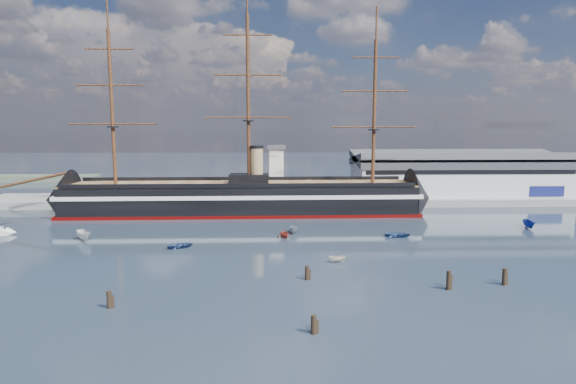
{
  "coord_description": "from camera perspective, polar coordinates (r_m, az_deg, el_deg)",
  "views": [
    {
      "loc": [
        1.83,
        -63.08,
        22.66
      ],
      "look_at": [
        5.05,
        35.0,
        9.0
      ],
      "focal_mm": 30.0,
      "sensor_mm": 36.0,
      "label": 1
    }
  ],
  "objects": [
    {
      "name": "ground",
      "position": [
        105.56,
        -2.84,
        -4.48
      ],
      "size": [
        600.0,
        600.0,
        0.0
      ],
      "primitive_type": "plane",
      "color": "#1A2936",
      "rests_on": "ground"
    },
    {
      "name": "quay",
      "position": [
        141.15,
        1.46,
        -1.32
      ],
      "size": [
        180.0,
        18.0,
        2.0
      ],
      "primitive_type": "cube",
      "color": "slate",
      "rests_on": "ground"
    },
    {
      "name": "warehouse",
      "position": [
        154.41,
        19.47,
        2.02
      ],
      "size": [
        63.0,
        21.0,
        11.6
      ],
      "color": "#B7BABC",
      "rests_on": "ground"
    },
    {
      "name": "quay_tower",
      "position": [
        136.7,
        -1.38,
        2.5
      ],
      "size": [
        5.0,
        5.0,
        15.0
      ],
      "color": "silver",
      "rests_on": "ground"
    },
    {
      "name": "warship",
      "position": [
        124.86,
        -6.32,
        -0.7
      ],
      "size": [
        112.96,
        17.14,
        53.94
      ],
      "rotation": [
        0.0,
        0.0,
        0.01
      ],
      "color": "black",
      "rests_on": "ground"
    },
    {
      "name": "motorboat_a",
      "position": [
        103.65,
        -23.02,
        -5.35
      ],
      "size": [
        6.76,
        5.68,
        2.62
      ],
      "primitive_type": "imported",
      "rotation": [
        0.0,
        0.0,
        0.6
      ],
      "color": "silver",
      "rests_on": "ground"
    },
    {
      "name": "motorboat_b",
      "position": [
        92.41,
        -12.62,
        -6.47
      ],
      "size": [
        2.2,
        3.16,
        1.37
      ],
      "primitive_type": "imported",
      "rotation": [
        0.0,
        0.0,
        1.96
      ],
      "color": "navy",
      "rests_on": "ground"
    },
    {
      "name": "motorboat_c",
      "position": [
        102.0,
        0.67,
        -4.91
      ],
      "size": [
        5.54,
        2.67,
        2.13
      ],
      "primitive_type": "imported",
      "rotation": [
        0.0,
        0.0,
        -0.14
      ],
      "color": "gray",
      "rests_on": "ground"
    },
    {
      "name": "motorboat_d",
      "position": [
        98.16,
        -0.43,
        -5.42
      ],
      "size": [
        6.21,
        4.51,
        2.09
      ],
      "primitive_type": "imported",
      "rotation": [
        0.0,
        0.0,
        0.4
      ],
      "color": "#A33A2C",
      "rests_on": "ground"
    },
    {
      "name": "motorboat_e",
      "position": [
        101.27,
        12.87,
        -5.21
      ],
      "size": [
        1.99,
        3.42,
        1.5
      ],
      "primitive_type": "imported",
      "rotation": [
        0.0,
        0.0,
        1.34
      ],
      "color": "#2E4C7F",
      "rests_on": "ground"
    },
    {
      "name": "motorboat_f",
      "position": [
        119.46,
        26.64,
        -3.86
      ],
      "size": [
        5.82,
        2.79,
        2.24
      ],
      "primitive_type": "imported",
      "rotation": [
        0.0,
        0.0,
        -0.13
      ],
      "color": "navy",
      "rests_on": "ground"
    },
    {
      "name": "motorboat_g",
      "position": [
        81.38,
        5.83,
        -8.29
      ],
      "size": [
        1.92,
        3.67,
        1.39
      ],
      "primitive_type": "imported",
      "rotation": [
        0.0,
        0.0,
        -1.38
      ],
      "color": "beige",
      "rests_on": "ground"
    },
    {
      "name": "piling_near_left",
      "position": [
        65.64,
        -20.38,
        -12.78
      ],
      "size": [
        0.64,
        0.64,
        2.92
      ],
      "primitive_type": "cylinder",
      "color": "black",
      "rests_on": "ground"
    },
    {
      "name": "piling_near_mid",
      "position": [
        54.98,
        3.05,
        -16.43
      ],
      "size": [
        0.64,
        0.64,
        2.79
      ],
      "primitive_type": "cylinder",
      "color": "black",
      "rests_on": "ground"
    },
    {
      "name": "piling_near_right",
      "position": [
        71.64,
        18.45,
        -10.94
      ],
      "size": [
        0.64,
        0.64,
        3.42
      ],
      "primitive_type": "cylinder",
      "color": "black",
      "rests_on": "ground"
    },
    {
      "name": "piling_far_right",
      "position": [
        76.44,
        24.22,
        -10.04
      ],
      "size": [
        0.64,
        0.64,
        3.16
      ],
      "primitive_type": "cylinder",
      "color": "black",
      "rests_on": "ground"
    },
    {
      "name": "piling_extra",
      "position": [
        72.32,
        2.27,
        -10.34
      ],
      "size": [
        0.64,
        0.64,
        2.8
      ],
      "primitive_type": "cylinder",
      "color": "black",
      "rests_on": "ground"
    }
  ]
}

